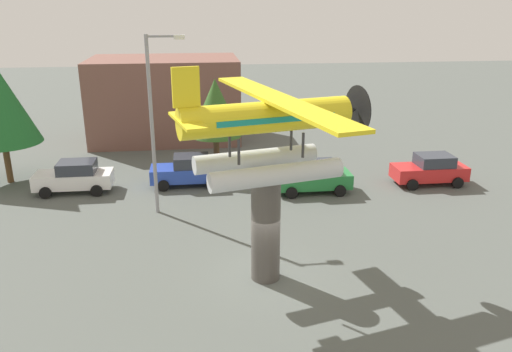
# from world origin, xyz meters

# --- Properties ---
(ground_plane) EXTENTS (140.00, 140.00, 0.00)m
(ground_plane) POSITION_xyz_m (0.00, 0.00, 0.00)
(ground_plane) COLOR #515651
(display_pedestal) EXTENTS (1.10, 1.10, 4.17)m
(display_pedestal) POSITION_xyz_m (0.00, 0.00, 2.09)
(display_pedestal) COLOR #4C4742
(display_pedestal) RESTS_ON ground
(floatplane_monument) EXTENTS (7.17, 10.36, 4.00)m
(floatplane_monument) POSITION_xyz_m (0.13, 0.03, 5.84)
(floatplane_monument) COLOR silver
(floatplane_monument) RESTS_ON display_pedestal
(car_near_white) EXTENTS (4.20, 2.02, 1.76)m
(car_near_white) POSITION_xyz_m (-9.28, 10.58, 0.88)
(car_near_white) COLOR white
(car_near_white) RESTS_ON ground
(car_mid_blue) EXTENTS (4.20, 2.02, 1.76)m
(car_mid_blue) POSITION_xyz_m (-2.98, 10.93, 0.88)
(car_mid_blue) COLOR #2847B7
(car_mid_blue) RESTS_ON ground
(car_far_green) EXTENTS (4.20, 2.02, 1.76)m
(car_far_green) POSITION_xyz_m (3.97, 8.95, 0.88)
(car_far_green) COLOR #237A38
(car_far_green) RESTS_ON ground
(car_distant_red) EXTENTS (4.20, 2.02, 1.76)m
(car_distant_red) POSITION_xyz_m (11.00, 9.40, 0.88)
(car_distant_red) COLOR red
(car_distant_red) RESTS_ON ground
(streetlight_primary) EXTENTS (1.84, 0.28, 8.74)m
(streetlight_primary) POSITION_xyz_m (-4.36, 7.06, 5.02)
(streetlight_primary) COLOR gray
(streetlight_primary) RESTS_ON ground
(storefront_building) EXTENTS (10.97, 7.00, 6.14)m
(storefront_building) POSITION_xyz_m (-4.66, 22.00, 3.07)
(storefront_building) COLOR brown
(storefront_building) RESTS_ON ground
(tree_east) EXTENTS (3.06, 3.06, 5.92)m
(tree_east) POSITION_xyz_m (-1.26, 12.40, 4.19)
(tree_east) COLOR brown
(tree_east) RESTS_ON ground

